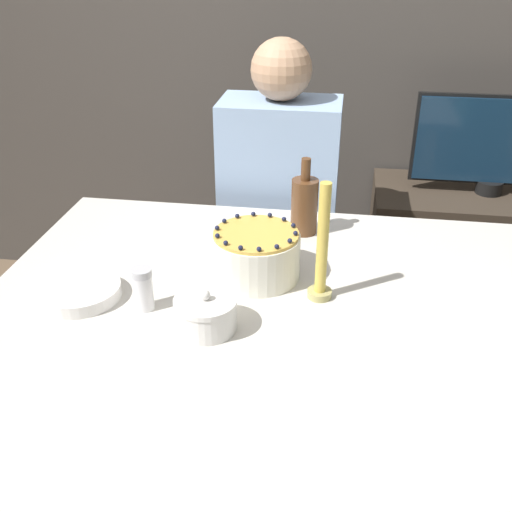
{
  "coord_description": "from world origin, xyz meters",
  "views": [
    {
      "loc": [
        0.16,
        -1.14,
        1.52
      ],
      "look_at": [
        -0.04,
        0.17,
        0.79
      ],
      "focal_mm": 42.0,
      "sensor_mm": 36.0,
      "label": 1
    }
  ],
  "objects": [
    {
      "name": "side_cabinet",
      "position": [
        0.73,
        1.14,
        0.31
      ],
      "size": [
        0.87,
        0.43,
        0.62
      ],
      "color": "#382D23",
      "rests_on": "ground_plane"
    },
    {
      "name": "tv_monitor",
      "position": [
        0.73,
        1.14,
        0.82
      ],
      "size": [
        0.62,
        0.1,
        0.38
      ],
      "color": "black",
      "rests_on": "side_cabinet"
    },
    {
      "name": "plate_stack",
      "position": [
        -0.45,
        0.01,
        0.75
      ],
      "size": [
        0.2,
        0.2,
        0.03
      ],
      "color": "white",
      "rests_on": "dining_table"
    },
    {
      "name": "sugar_bowl",
      "position": [
        -0.11,
        -0.07,
        0.78
      ],
      "size": [
        0.14,
        0.14,
        0.1
      ],
      "color": "white",
      "rests_on": "dining_table"
    },
    {
      "name": "candle",
      "position": [
        0.13,
        0.1,
        0.86
      ],
      "size": [
        0.06,
        0.06,
        0.3
      ],
      "color": "tan",
      "rests_on": "dining_table"
    },
    {
      "name": "sugar_shaker",
      "position": [
        -0.28,
        -0.02,
        0.79
      ],
      "size": [
        0.05,
        0.05,
        0.11
      ],
      "color": "white",
      "rests_on": "dining_table"
    },
    {
      "name": "dining_table",
      "position": [
        0.0,
        0.0,
        0.64
      ],
      "size": [
        1.38,
        1.19,
        0.74
      ],
      "color": "beige",
      "rests_on": "ground_plane"
    },
    {
      "name": "bottle",
      "position": [
        0.06,
        0.45,
        0.82
      ],
      "size": [
        0.08,
        0.08,
        0.23
      ],
      "color": "brown",
      "rests_on": "dining_table"
    },
    {
      "name": "person_man_blue_shirt",
      "position": [
        -0.05,
        0.79,
        0.54
      ],
      "size": [
        0.4,
        0.34,
        1.23
      ],
      "rotation": [
        0.0,
        0.0,
        3.14
      ],
      "color": "#2D2D38",
      "rests_on": "ground_plane"
    },
    {
      "name": "cake",
      "position": [
        -0.04,
        0.17,
        0.8
      ],
      "size": [
        0.22,
        0.22,
        0.14
      ],
      "color": "white",
      "rests_on": "dining_table"
    }
  ]
}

